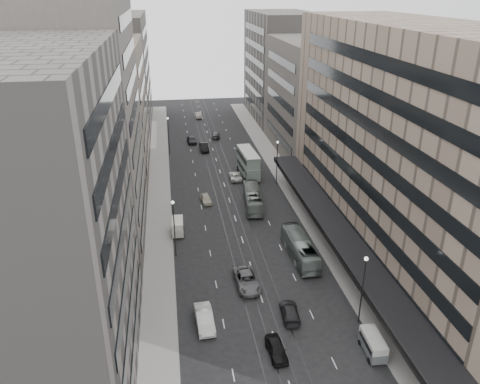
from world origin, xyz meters
TOP-DOWN VIEW (x-y plane):
  - ground at (0.00, 0.00)m, footprint 220.00×220.00m
  - sidewalk_right at (12.00, 37.50)m, footprint 4.00×125.00m
  - sidewalk_left at (-12.00, 37.50)m, footprint 4.00×125.00m
  - department_store at (21.45, 8.00)m, footprint 19.20×60.00m
  - building_right_mid at (21.50, 52.00)m, footprint 15.00×28.00m
  - building_right_far at (21.50, 82.00)m, footprint 15.00×32.00m
  - building_left_a at (-21.50, -8.00)m, footprint 15.00×28.00m
  - building_left_b at (-21.50, 19.00)m, footprint 15.00×26.00m
  - building_left_c at (-21.50, 46.00)m, footprint 15.00×28.00m
  - building_left_d at (-21.50, 79.00)m, footprint 15.00×38.00m
  - lamp_right_near at (9.70, -5.00)m, footprint 0.44×0.44m
  - lamp_right_far at (9.70, 35.00)m, footprint 0.44×0.44m
  - lamp_left_near at (-9.70, 12.00)m, footprint 0.44×0.44m
  - lamp_left_far at (-9.70, 55.00)m, footprint 0.44×0.44m
  - bus_near at (6.90, 8.99)m, footprint 2.74×10.88m
  - bus_far at (3.52, 25.98)m, footprint 3.57×10.96m
  - double_decker at (5.13, 39.68)m, footprint 3.34×9.44m
  - vw_microbus at (9.20, -9.76)m, footprint 1.90×3.93m
  - panel_van at (-9.20, 18.24)m, footprint 1.91×3.74m
  - sedan_0 at (-0.35, -8.47)m, footprint 1.88×4.24m
  - sedan_1 at (-7.06, -2.86)m, footprint 2.08×5.24m
  - sedan_2 at (-1.29, 3.59)m, footprint 2.99×6.01m
  - sedan_3 at (2.45, -2.94)m, footprint 2.34×4.83m
  - sedan_4 at (-4.06, 28.70)m, footprint 1.97×4.13m
  - sedan_5 at (-2.00, 56.45)m, footprint 1.94×5.19m
  - sedan_6 at (2.43, 38.34)m, footprint 2.29×4.86m
  - sedan_7 at (1.64, 65.95)m, footprint 2.31×4.83m
  - sedan_8 at (-4.41, 62.38)m, footprint 2.35×4.92m
  - sedan_9 at (-1.15, 85.65)m, footprint 1.80×4.77m

SIDE VIEW (x-z plane):
  - ground at x=0.00m, z-range 0.00..0.00m
  - sidewalk_right at x=12.00m, z-range 0.00..0.15m
  - sidewalk_left at x=-12.00m, z-range 0.00..0.15m
  - sedan_6 at x=2.43m, z-range 0.00..1.34m
  - sedan_3 at x=2.45m, z-range 0.00..1.36m
  - sedan_7 at x=1.64m, z-range 0.00..1.36m
  - sedan_4 at x=-4.06m, z-range 0.00..1.36m
  - sedan_0 at x=-0.35m, z-range 0.00..1.42m
  - sedan_9 at x=-1.15m, z-range 0.00..1.56m
  - sedan_8 at x=-4.41m, z-range 0.00..1.62m
  - sedan_2 at x=-1.29m, z-range 0.00..1.64m
  - sedan_5 at x=-2.00m, z-range 0.00..1.69m
  - sedan_1 at x=-7.06m, z-range 0.00..1.70m
  - vw_microbus at x=9.20m, z-range 0.12..2.21m
  - panel_van at x=-9.20m, z-range 0.12..2.44m
  - bus_far at x=3.52m, z-range 0.00..3.00m
  - bus_near at x=6.90m, z-range 0.00..3.02m
  - double_decker at x=5.13m, z-range 0.20..5.28m
  - lamp_right_near at x=9.70m, z-range 1.04..9.36m
  - lamp_right_far at x=9.70m, z-range 1.04..9.36m
  - lamp_left_near at x=-9.70m, z-range 1.04..9.36m
  - lamp_left_far at x=-9.70m, z-range 1.04..9.36m
  - building_right_mid at x=21.50m, z-range 0.00..24.00m
  - building_left_c at x=-21.50m, z-range 0.00..25.00m
  - building_right_far at x=21.50m, z-range 0.00..28.00m
  - building_left_d at x=-21.50m, z-range 0.00..28.00m
  - department_store at x=21.45m, z-range -0.05..29.95m
  - building_left_a at x=-21.50m, z-range 0.00..30.00m
  - building_left_b at x=-21.50m, z-range 0.00..34.00m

